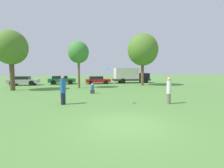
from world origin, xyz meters
TOP-DOWN VIEW (x-y plane):
  - ground_plane at (0.00, 0.00)m, footprint 120.00×120.00m
  - person_thrower at (-2.63, 4.91)m, footprint 0.36×0.36m
  - person_catcher at (4.19, 3.41)m, footprint 0.30×0.30m
  - frisbee at (0.13, 3.98)m, footprint 0.30×0.28m
  - bystander_sitting at (-0.07, 9.64)m, footprint 0.40×0.33m
  - tree_0 at (-8.18, 14.05)m, footprint 3.47×3.47m
  - tree_1 at (-1.04, 14.75)m, footprint 2.50×2.50m
  - tree_2 at (7.92, 16.07)m, footprint 4.26×4.26m
  - parked_car_silver at (-8.61, 20.37)m, footprint 4.12×2.10m
  - parked_car_green at (-3.29, 21.04)m, footprint 4.11×2.25m
  - parked_car_red at (2.12, 20.30)m, footprint 3.90×2.16m
  - delivery_truck_black at (7.71, 20.71)m, footprint 6.31×2.53m

SIDE VIEW (x-z plane):
  - ground_plane at x=0.00m, z-range 0.00..0.00m
  - bystander_sitting at x=-0.07m, z-range -0.08..0.89m
  - parked_car_red at x=2.12m, z-range 0.03..1.22m
  - parked_car_green at x=-3.29m, z-range 0.05..1.32m
  - parked_car_silver at x=-8.61m, z-range 0.05..1.34m
  - person_catcher at x=4.19m, z-range 0.04..1.82m
  - person_thrower at x=-2.63m, z-range 0.01..1.89m
  - delivery_truck_black at x=7.71m, z-range 0.07..2.55m
  - frisbee at x=0.13m, z-range 2.31..2.46m
  - tree_1 at x=-1.04m, z-range 1.47..7.13m
  - tree_0 at x=-8.18m, z-range 1.35..7.81m
  - tree_2 at x=7.92m, z-range 1.37..8.62m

